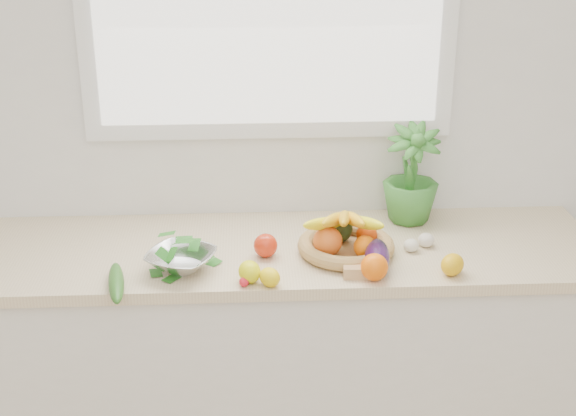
{
  "coord_description": "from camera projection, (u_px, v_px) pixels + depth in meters",
  "views": [
    {
      "loc": [
        -0.08,
        -0.52,
        2.09
      ],
      "look_at": [
        0.05,
        1.93,
        1.05
      ],
      "focal_mm": 50.0,
      "sensor_mm": 36.0,
      "label": 1
    }
  ],
  "objects": [
    {
      "name": "ginger",
      "position": [
        362.0,
        272.0,
        2.52
      ],
      "size": [
        0.12,
        0.06,
        0.04
      ],
      "primitive_type": "cube",
      "rotation": [
        0.0,
        0.0,
        -0.08
      ],
      "color": "tan",
      "rests_on": "countertop"
    },
    {
      "name": "cucumber",
      "position": [
        116.0,
        283.0,
        2.45
      ],
      "size": [
        0.09,
        0.27,
        0.05
      ],
      "primitive_type": "ellipsoid",
      "rotation": [
        0.0,
        0.0,
        0.16
      ],
      "color": "#1B591A",
      "rests_on": "countertop"
    },
    {
      "name": "apple",
      "position": [
        266.0,
        245.0,
        2.65
      ],
      "size": [
        0.1,
        0.1,
        0.08
      ],
      "primitive_type": "sphere",
      "rotation": [
        0.0,
        0.0,
        0.34
      ],
      "color": "red",
      "rests_on": "countertop"
    },
    {
      "name": "orange_loose",
      "position": [
        374.0,
        267.0,
        2.5
      ],
      "size": [
        0.11,
        0.11,
        0.09
      ],
      "primitive_type": "sphere",
      "rotation": [
        0.0,
        0.0,
        0.43
      ],
      "color": "#FE6608",
      "rests_on": "countertop"
    },
    {
      "name": "eggplant",
      "position": [
        377.0,
        257.0,
        2.57
      ],
      "size": [
        0.11,
        0.22,
        0.09
      ],
      "primitive_type": "ellipsoid",
      "rotation": [
        0.0,
        0.0,
        -0.14
      ],
      "color": "#2D103C",
      "rests_on": "countertop"
    },
    {
      "name": "colander_with_spinach",
      "position": [
        181.0,
        255.0,
        2.55
      ],
      "size": [
        0.28,
        0.28,
        0.11
      ],
      "color": "silver",
      "rests_on": "countertop"
    },
    {
      "name": "lemon_a",
      "position": [
        250.0,
        272.0,
        2.49
      ],
      "size": [
        0.09,
        0.1,
        0.07
      ],
      "primitive_type": "ellipsoid",
      "rotation": [
        0.0,
        0.0,
        0.22
      ],
      "color": "yellow",
      "rests_on": "countertop"
    },
    {
      "name": "countertop",
      "position": [
        273.0,
        252.0,
        2.74
      ],
      "size": [
        2.24,
        0.62,
        0.04
      ],
      "primitive_type": "cube",
      "color": "beige",
      "rests_on": "counter_cabinet"
    },
    {
      "name": "lemon_c",
      "position": [
        270.0,
        277.0,
        2.47
      ],
      "size": [
        0.09,
        0.09,
        0.06
      ],
      "primitive_type": "ellipsoid",
      "rotation": [
        0.0,
        0.0,
        0.55
      ],
      "color": "yellow",
      "rests_on": "countertop"
    },
    {
      "name": "fruit_basket",
      "position": [
        345.0,
        240.0,
        2.67
      ],
      "size": [
        0.37,
        0.37,
        0.18
      ],
      "color": "tan",
      "rests_on": "countertop"
    },
    {
      "name": "potted_herb",
      "position": [
        411.0,
        174.0,
        2.87
      ],
      "size": [
        0.22,
        0.22,
        0.36
      ],
      "primitive_type": "imported",
      "rotation": [
        0.0,
        0.0,
        -0.08
      ],
      "color": "#3A832F",
      "rests_on": "countertop"
    },
    {
      "name": "radish",
      "position": [
        244.0,
        282.0,
        2.47
      ],
      "size": [
        0.04,
        0.04,
        0.03
      ],
      "primitive_type": "sphere",
      "rotation": [
        0.0,
        0.0,
        -0.38
      ],
      "color": "red",
      "rests_on": "countertop"
    },
    {
      "name": "back_wall",
      "position": [
        269.0,
        95.0,
        2.84
      ],
      "size": [
        4.5,
        0.02,
        2.7
      ],
      "primitive_type": "cube",
      "color": "white",
      "rests_on": "ground"
    },
    {
      "name": "counter_cabinet",
      "position": [
        274.0,
        363.0,
        2.92
      ],
      "size": [
        2.2,
        0.58,
        0.86
      ],
      "primitive_type": "cube",
      "color": "silver",
      "rests_on": "ground"
    },
    {
      "name": "garlic_a",
      "position": [
        426.0,
        240.0,
        2.73
      ],
      "size": [
        0.06,
        0.06,
        0.05
      ],
      "primitive_type": "ellipsoid",
      "rotation": [
        0.0,
        0.0,
        -0.16
      ],
      "color": "beige",
      "rests_on": "countertop"
    },
    {
      "name": "lemon_b",
      "position": [
        452.0,
        265.0,
        2.53
      ],
      "size": [
        0.11,
        0.11,
        0.07
      ],
      "primitive_type": "ellipsoid",
      "rotation": [
        0.0,
        0.0,
        -0.64
      ],
      "color": "#E7A90C",
      "rests_on": "countertop"
    },
    {
      "name": "garlic_b",
      "position": [
        411.0,
        245.0,
        2.69
      ],
      "size": [
        0.07,
        0.07,
        0.04
      ],
      "primitive_type": "ellipsoid",
      "rotation": [
        0.0,
        0.0,
        0.37
      ],
      "color": "white",
      "rests_on": "countertop"
    },
    {
      "name": "garlic_c",
      "position": [
        320.0,
        249.0,
        2.67
      ],
      "size": [
        0.05,
        0.05,
        0.04
      ],
      "primitive_type": "ellipsoid",
      "rotation": [
        0.0,
        0.0,
        0.19
      ],
      "color": "beige",
      "rests_on": "countertop"
    }
  ]
}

